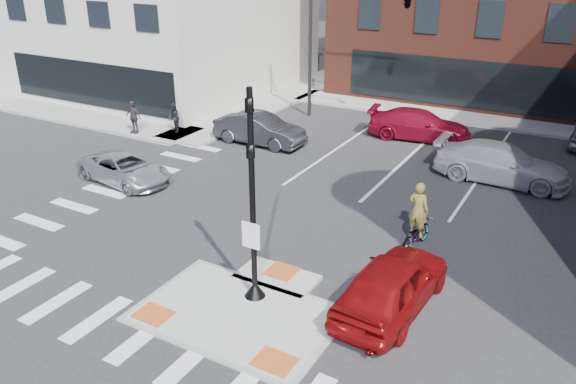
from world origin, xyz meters
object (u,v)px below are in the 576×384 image
Objects in this scene: pedestrian_a at (174,118)px; white_pickup at (502,163)px; red_sedan at (392,284)px; pedestrian_b at (133,117)px; bg_car_red at (419,125)px; cyclist at (417,226)px; bg_car_dark at (260,129)px; silver_suv at (125,169)px.

white_pickup is at bearing 37.66° from pedestrian_a.
pedestrian_b reaches higher than red_sedan.
bg_car_red is (-3.98, 15.04, -0.04)m from red_sedan.
red_sedan is 2.01× the size of cyclist.
red_sedan is 3.05× the size of pedestrian_a.
red_sedan is 0.90× the size of bg_car_red.
white_pickup reaches higher than bg_car_dark.
cyclist reaches higher than pedestrian_b.
pedestrian_a is at bearing -11.80° from cyclist.
pedestrian_b reaches higher than bg_car_dark.
bg_car_red is 3.39× the size of pedestrian_a.
white_pickup is at bearing -90.45° from red_sedan.
pedestrian_b is (-18.06, -3.00, 0.20)m from white_pickup.
pedestrian_b is at bearing -6.11° from cyclist.
white_pickup is 11.60m from bg_car_dark.
red_sedan is at bearing -24.73° from pedestrian_b.
pedestrian_b reaches higher than bg_car_red.
red_sedan is 0.85× the size of white_pickup.
pedestrian_b is (-16.74, 4.43, 0.22)m from cyclist.
pedestrian_b reaches higher than pedestrian_a.
pedestrian_a is at bearing 108.61° from bg_car_red.
cyclist is 16.02m from pedestrian_a.
silver_suv is 2.83× the size of pedestrian_a.
bg_car_red is 11.87m from cyclist.
red_sedan is 15.56m from bg_car_red.
pedestrian_a is at bearing 96.67° from white_pickup.
red_sedan reaches higher than bg_car_dark.
pedestrian_b is (-4.24, 5.00, 0.40)m from silver_suv.
red_sedan is at bearing -133.58° from bg_car_dark.
bg_car_dark is (-11.56, -0.89, -0.02)m from white_pickup.
pedestrian_a is (-2.50, 6.18, 0.31)m from silver_suv.
pedestrian_a reaches higher than bg_car_dark.
silver_suv is at bearing -49.21° from pedestrian_b.
bg_car_dark is at bearing -10.54° from silver_suv.
cyclist is at bearing 170.24° from white_pickup.
pedestrian_a is at bearing 101.17° from bg_car_dark.
bg_car_red is at bearing 51.13° from white_pickup.
red_sedan is 18.08m from pedestrian_a.
cyclist reaches higher than silver_suv.
bg_car_dark is at bearing -39.87° from red_sedan.
white_pickup reaches higher than red_sedan.
pedestrian_b is at bearing 109.69° from bg_car_red.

